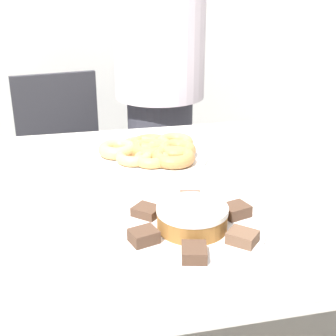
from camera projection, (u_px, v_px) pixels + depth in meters
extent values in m
cube|color=silver|center=(163.00, 191.00, 1.27)|extent=(1.85, 1.06, 0.03)
cylinder|color=silver|center=(336.00, 209.00, 2.02)|extent=(0.06, 0.06, 0.74)
cylinder|color=#383842|center=(160.00, 180.00, 2.23)|extent=(0.29, 0.29, 0.81)
cylinder|color=silver|center=(159.00, 22.00, 1.95)|extent=(0.39, 0.39, 0.64)
cylinder|color=black|center=(76.00, 256.00, 2.33)|extent=(0.44, 0.44, 0.01)
cylinder|color=#262626|center=(73.00, 219.00, 2.25)|extent=(0.06, 0.06, 0.41)
cube|color=#2D2D33|center=(69.00, 176.00, 2.17)|extent=(0.51, 0.51, 0.04)
cube|color=#2D2D33|center=(57.00, 117.00, 2.26)|extent=(0.40, 0.10, 0.42)
cylinder|color=white|center=(192.00, 230.00, 1.04)|extent=(0.32, 0.32, 0.01)
cylinder|color=white|center=(151.00, 157.00, 1.46)|extent=(0.36, 0.36, 0.01)
cylinder|color=#9E662D|center=(192.00, 220.00, 1.03)|extent=(0.15, 0.15, 0.04)
cylinder|color=white|center=(192.00, 209.00, 1.02)|extent=(0.16, 0.16, 0.01)
cube|color=brown|center=(190.00, 200.00, 1.14)|extent=(0.06, 0.07, 0.02)
cube|color=#513828|center=(147.00, 211.00, 1.09)|extent=(0.08, 0.08, 0.02)
cube|color=#513828|center=(144.00, 236.00, 0.98)|extent=(0.07, 0.06, 0.03)
cube|color=#513828|center=(194.00, 252.00, 0.92)|extent=(0.06, 0.07, 0.03)
cube|color=brown|center=(242.00, 237.00, 0.97)|extent=(0.08, 0.08, 0.03)
cube|color=#513828|center=(236.00, 210.00, 1.08)|extent=(0.07, 0.07, 0.03)
torus|color=#C68447|center=(151.00, 149.00, 1.45)|extent=(0.13, 0.13, 0.04)
torus|color=#C68447|center=(151.00, 144.00, 1.50)|extent=(0.13, 0.13, 0.04)
torus|color=tan|center=(139.00, 146.00, 1.49)|extent=(0.12, 0.12, 0.03)
torus|color=#E5AD66|center=(118.00, 149.00, 1.45)|extent=(0.12, 0.12, 0.04)
torus|color=#E5AD66|center=(134.00, 157.00, 1.40)|extent=(0.11, 0.11, 0.03)
torus|color=tan|center=(152.00, 159.00, 1.38)|extent=(0.11, 0.11, 0.03)
torus|color=#C68447|center=(173.00, 157.00, 1.39)|extent=(0.13, 0.13, 0.04)
torus|color=#C68447|center=(177.00, 150.00, 1.44)|extent=(0.12, 0.12, 0.04)
torus|color=tan|center=(175.00, 142.00, 1.52)|extent=(0.12, 0.12, 0.04)
cube|color=white|center=(307.00, 162.00, 1.42)|extent=(0.15, 0.13, 0.01)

